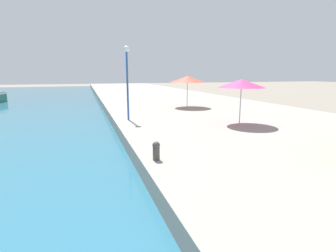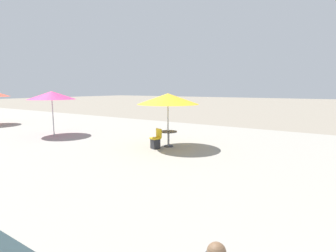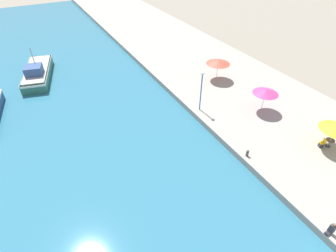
{
  "view_description": "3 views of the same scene",
  "coord_description": "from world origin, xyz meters",
  "px_view_note": "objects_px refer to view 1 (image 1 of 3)",
  "views": [
    {
      "loc": [
        -1.69,
        3.21,
        3.61
      ],
      "look_at": [
        1.5,
        13.23,
        1.49
      ],
      "focal_mm": 28.0,
      "sensor_mm": 36.0,
      "label": 1
    },
    {
      "loc": [
        -2.16,
        2.18,
        3.42
      ],
      "look_at": [
        7.98,
        8.9,
        1.69
      ],
      "focal_mm": 28.0,
      "sensor_mm": 36.0,
      "label": 2
    },
    {
      "loc": [
        -13.66,
        0.04,
        17.21
      ],
      "look_at": [
        -4.0,
        18.0,
        1.29
      ],
      "focal_mm": 28.0,
      "sensor_mm": 36.0,
      "label": 3
    }
  ],
  "objects_px": {
    "cafe_umbrella_striped": "(187,79)",
    "lamppost": "(127,70)",
    "cafe_umbrella_white": "(241,83)",
    "mooring_bollard": "(156,150)"
  },
  "relations": [
    {
      "from": "cafe_umbrella_striped",
      "to": "lamppost",
      "type": "height_order",
      "value": "lamppost"
    },
    {
      "from": "cafe_umbrella_white",
      "to": "cafe_umbrella_striped",
      "type": "xyz_separation_m",
      "value": [
        0.02,
        8.35,
        0.06
      ]
    },
    {
      "from": "cafe_umbrella_white",
      "to": "lamppost",
      "type": "relative_size",
      "value": 0.59
    },
    {
      "from": "cafe_umbrella_white",
      "to": "cafe_umbrella_striped",
      "type": "bearing_deg",
      "value": 89.83
    },
    {
      "from": "cafe_umbrella_striped",
      "to": "lamppost",
      "type": "relative_size",
      "value": 0.67
    },
    {
      "from": "lamppost",
      "to": "mooring_bollard",
      "type": "bearing_deg",
      "value": -92.58
    },
    {
      "from": "cafe_umbrella_striped",
      "to": "mooring_bollard",
      "type": "xyz_separation_m",
      "value": [
        -6.38,
        -13.17,
        -2.07
      ]
    },
    {
      "from": "cafe_umbrella_white",
      "to": "mooring_bollard",
      "type": "xyz_separation_m",
      "value": [
        -6.36,
        -4.82,
        -2.0
      ]
    },
    {
      "from": "cafe_umbrella_white",
      "to": "mooring_bollard",
      "type": "distance_m",
      "value": 8.23
    },
    {
      "from": "cafe_umbrella_white",
      "to": "lamppost",
      "type": "bearing_deg",
      "value": 150.82
    }
  ]
}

